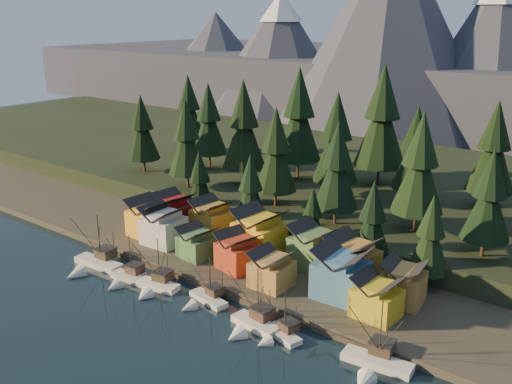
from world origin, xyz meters
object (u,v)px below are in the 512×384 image
Objects in this scene: house_front_1 at (163,224)px; boat_0 at (93,258)px; house_back_0 at (174,210)px; boat_2 at (155,279)px; boat_3 at (204,294)px; boat_4 at (251,317)px; boat_6 at (375,357)px; house_back_1 at (212,217)px; boat_5 at (279,328)px; boat_1 at (126,272)px; house_front_0 at (150,217)px.

boat_0 is at bearing -108.19° from house_front_1.
house_front_1 is at bearing -51.44° from house_back_0.
boat_2 is 30.35m from house_back_0.
house_back_0 reaches higher than boat_3.
boat_0 is at bearing -172.02° from boat_4.
boat_6 is 1.37× the size of house_back_1.
boat_5 is at bearing -27.72° from house_back_1.
boat_1 is 1.07× the size of boat_3.
house_back_1 is at bearing 56.39° from house_front_1.
house_back_1 is at bearing 96.37° from boat_2.
house_front_0 reaches higher than boat_2.
boat_5 is 0.80× the size of boat_6.
boat_6 is at bearing -7.14° from boat_2.
boat_4 reaches higher than house_back_1.
boat_0 is at bearing 176.88° from boat_6.
boat_1 is 0.92× the size of boat_2.
boat_6 is 57.78m from house_back_1.
boat_6 reaches higher than boat_1.
boat_5 is at bearing 6.28° from boat_3.
boat_4 is at bearing -10.04° from boat_2.
boat_0 is at bearing -105.67° from house_back_1.
boat_0 is at bearing 175.09° from boat_1.
boat_0 is 1.23× the size of boat_1.
house_front_0 reaches higher than boat_5.
boat_4 is 1.31× the size of house_front_0.
boat_0 reaches higher than boat_1.
boat_4 is 1.35× the size of house_back_1.
house_back_0 is (-42.40, 23.63, 3.69)m from boat_4.
boat_2 is 1.30× the size of house_back_0.
house_front_1 is at bearing -11.29° from house_front_0.
boat_4 reaches higher than house_front_0.
boat_2 is 25.77m from house_front_0.
boat_4 reaches higher than boat_3.
boat_3 is 1.02× the size of boat_5.
house_back_0 is at bearing 109.39° from boat_1.
boat_4 is 21.93m from boat_6.
boat_1 is 1.15× the size of house_front_0.
house_back_0 is 11.26m from house_back_1.
boat_2 is at bearing 176.80° from boat_6.
boat_0 is 1.33× the size of boat_5.
house_back_0 is at bearing 157.37° from boat_4.
boat_0 is 1.06× the size of boat_6.
boat_0 is 1.13× the size of boat_2.
boat_6 reaches higher than house_front_1.
house_front_1 reaches higher than house_back_0.
boat_4 is 46.33m from house_front_0.
boat_0 is 1.08× the size of boat_4.
boat_6 is at bearing 11.64° from boat_3.
boat_4 is (23.80, 0.05, 0.10)m from boat_2.
boat_1 is (10.50, 0.05, -0.23)m from boat_0.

